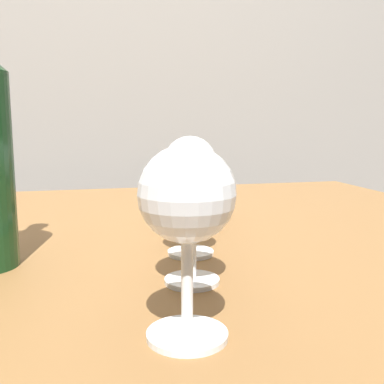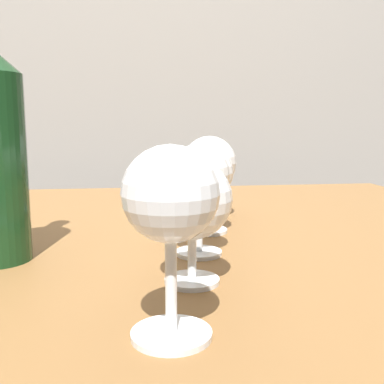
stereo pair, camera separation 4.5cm
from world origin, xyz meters
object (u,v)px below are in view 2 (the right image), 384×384
wine_glass_pinot (170,201)px  wine_glass_merlot (207,175)px  wine_glass_amber (192,202)px  wine_glass_rose (199,177)px  wine_glass_port (209,165)px

wine_glass_pinot → wine_glass_merlot: (0.08, 0.33, -0.02)m
wine_glass_amber → wine_glass_rose: (0.02, 0.10, 0.01)m
wine_glass_rose → wine_glass_port: size_ratio=0.98×
wine_glass_amber → wine_glass_merlot: 0.22m
wine_glass_rose → wine_glass_merlot: wine_glass_rose is taller
wine_glass_pinot → wine_glass_rose: bearing=76.2°
wine_glass_merlot → wine_glass_pinot: bearing=-103.8°
wine_glass_port → wine_glass_merlot: bearing=-101.8°
wine_glass_merlot → wine_glass_port: size_ratio=0.92×
wine_glass_pinot → wine_glass_amber: size_ratio=1.16×
wine_glass_pinot → wine_glass_port: bearing=76.7°
wine_glass_pinot → wine_glass_port: wine_glass_pinot is taller
wine_glass_amber → wine_glass_port: size_ratio=0.91×
wine_glass_rose → wine_glass_pinot: bearing=-103.8°
wine_glass_amber → wine_glass_merlot: wine_glass_merlot is taller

